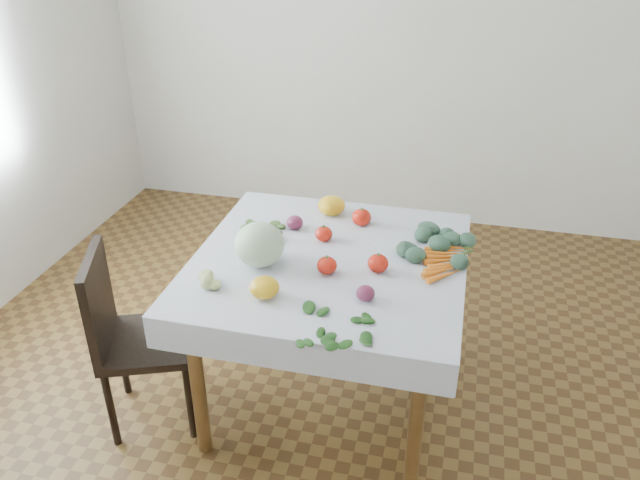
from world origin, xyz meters
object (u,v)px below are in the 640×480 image
object	(u,v)px
chair	(127,329)
carrot_bunch	(447,261)
cabbage	(260,244)
heirloom_back	(331,206)
table	(329,279)

from	to	relation	value
chair	carrot_bunch	distance (m)	1.37
cabbage	heirloom_back	world-z (taller)	cabbage
chair	heirloom_back	bearing A→B (deg)	45.62
table	chair	size ratio (longest dim) A/B	1.19
chair	carrot_bunch	size ratio (longest dim) A/B	2.60
chair	heirloom_back	distance (m)	1.07
table	chair	distance (m)	0.88
carrot_bunch	heirloom_back	bearing A→B (deg)	149.35
table	heirloom_back	world-z (taller)	heirloom_back
table	heirloom_back	xyz separation A→B (m)	(-0.08, 0.41, 0.15)
table	heirloom_back	distance (m)	0.44
table	cabbage	xyz separation A→B (m)	(-0.26, -0.11, 0.19)
chair	cabbage	world-z (taller)	cabbage
table	chair	world-z (taller)	chair
cabbage	heirloom_back	distance (m)	0.55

